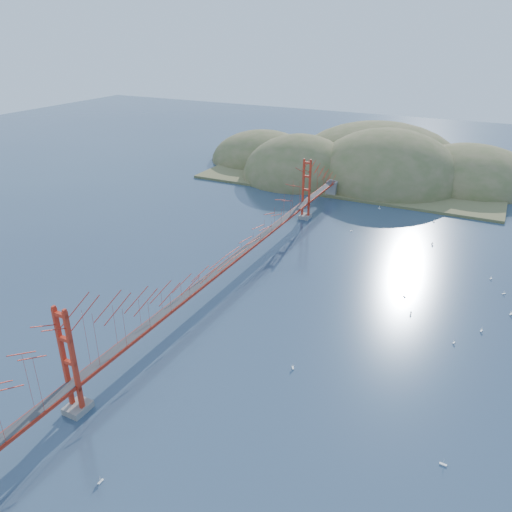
% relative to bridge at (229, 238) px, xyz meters
% --- Properties ---
extents(ground, '(320.00, 320.00, 0.00)m').
position_rel_bridge_xyz_m(ground, '(0.00, -0.18, -7.01)').
color(ground, '#2C4059').
rests_on(ground, ground).
extents(bridge, '(2.20, 94.40, 12.00)m').
position_rel_bridge_xyz_m(bridge, '(0.00, 0.00, 0.00)').
color(bridge, gray).
rests_on(bridge, ground).
extents(far_headlands, '(84.00, 58.00, 25.00)m').
position_rel_bridge_xyz_m(far_headlands, '(2.21, 68.33, -7.01)').
color(far_headlands, olive).
rests_on(far_headlands, ground).
extents(sailboat_4, '(0.64, 0.65, 0.73)m').
position_rel_bridge_xyz_m(sailboat_4, '(37.27, 8.61, -6.85)').
color(sailboat_4, white).
rests_on(sailboat_4, ground).
extents(sailboat_3, '(0.51, 0.50, 0.58)m').
position_rel_bridge_xyz_m(sailboat_3, '(10.10, 27.27, -6.87)').
color(sailboat_3, white).
rests_on(sailboat_3, ground).
extents(sailboat_8, '(0.59, 0.59, 0.62)m').
position_rel_bridge_xyz_m(sailboat_8, '(36.18, 14.14, -6.87)').
color(sailboat_8, white).
rests_on(sailboat_8, ground).
extents(sailboat_6, '(0.64, 0.64, 0.70)m').
position_rel_bridge_xyz_m(sailboat_6, '(16.21, -14.56, -6.86)').
color(sailboat_6, white).
rests_on(sailboat_6, ground).
extents(sailboat_10, '(0.47, 0.58, 0.68)m').
position_rel_bridge_xyz_m(sailboat_10, '(7.91, -35.67, -6.86)').
color(sailboat_10, white).
rests_on(sailboat_10, ground).
extents(sailboat_2, '(0.63, 0.52, 0.73)m').
position_rel_bridge_xyz_m(sailboat_2, '(32.96, -21.02, -6.85)').
color(sailboat_2, white).
rests_on(sailboat_2, ground).
extents(sailboat_15, '(0.59, 0.59, 0.66)m').
position_rel_bridge_xyz_m(sailboat_15, '(24.38, 27.48, -6.86)').
color(sailboat_15, white).
rests_on(sailboat_15, ground).
extents(sailboat_5, '(0.52, 0.57, 0.64)m').
position_rel_bridge_xyz_m(sailboat_5, '(34.16, 2.65, -6.86)').
color(sailboat_5, white).
rests_on(sailboat_5, ground).
extents(sailboat_14, '(0.52, 0.53, 0.60)m').
position_rel_bridge_xyz_m(sailboat_14, '(31.47, -1.51, -6.87)').
color(sailboat_14, white).
rests_on(sailboat_14, ground).
extents(sailboat_12, '(0.58, 0.58, 0.65)m').
position_rel_bridge_xyz_m(sailboat_12, '(11.61, 41.82, -6.86)').
color(sailboat_12, white).
rests_on(sailboat_12, ground).
extents(sailboat_9, '(0.51, 0.51, 0.58)m').
position_rel_bridge_xyz_m(sailboat_9, '(34.24, 18.31, -6.87)').
color(sailboat_9, white).
rests_on(sailboat_9, ground).
extents(sailboat_7, '(0.53, 0.44, 0.61)m').
position_rel_bridge_xyz_m(sailboat_7, '(22.85, 38.93, -6.87)').
color(sailboat_7, white).
rests_on(sailboat_7, ground).
extents(sailboat_16, '(0.56, 0.56, 0.59)m').
position_rel_bridge_xyz_m(sailboat_16, '(23.89, 7.05, -6.87)').
color(sailboat_16, white).
rests_on(sailboat_16, ground).
extents(sailboat_0, '(0.39, 0.48, 0.56)m').
position_rel_bridge_xyz_m(sailboat_0, '(25.58, 2.79, -6.87)').
color(sailboat_0, white).
rests_on(sailboat_0, ground).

